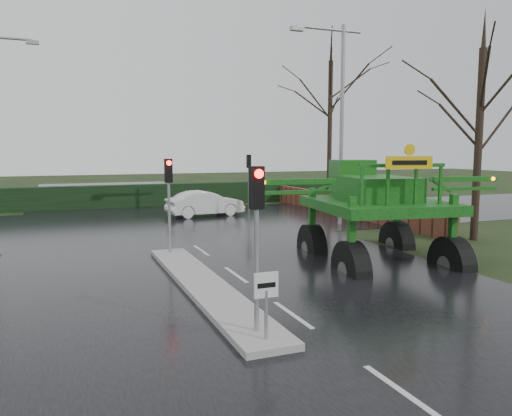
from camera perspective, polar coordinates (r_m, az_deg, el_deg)
name	(u,v)px	position (r m, az deg, el deg)	size (l,w,h in m)	color
ground	(293,316)	(11.92, 4.19, -12.16)	(140.00, 140.00, 0.00)	black
road_main	(188,242)	(21.10, -7.72, -3.86)	(14.00, 80.00, 0.02)	black
road_cross	(161,223)	(26.89, -10.80, -1.64)	(80.00, 12.00, 0.02)	black
median_island	(204,285)	(14.15, -5.99, -8.77)	(1.20, 10.00, 0.16)	gray
hedge_row	(138,196)	(34.64, -13.33, 1.38)	(44.00, 0.90, 1.50)	black
brick_wall	(334,204)	(30.54, 8.90, 0.51)	(0.40, 20.00, 1.20)	#592D1E
keep_left_sign	(266,295)	(9.79, 1.17, -9.89)	(0.50, 0.07, 1.35)	gray
traffic_signal_near	(257,213)	(9.92, 0.09, -0.61)	(0.26, 0.33, 3.52)	gray
traffic_signal_mid	(169,185)	(18.05, -9.94, 2.60)	(0.26, 0.33, 3.52)	gray
traffic_signal_far	(249,169)	(32.28, -0.84, 4.46)	(0.26, 0.33, 3.52)	gray
street_light_right	(337,107)	(25.84, 9.21, 11.37)	(3.85, 0.30, 10.00)	gray
tree_right_near	(480,117)	(23.08, 24.21, 9.46)	(5.60, 5.60, 9.64)	black
tree_right_far	(330,112)	(36.04, 8.46, 10.84)	(7.00, 7.00, 12.05)	black
crop_sprayer	(349,197)	(15.94, 10.60, 1.28)	(8.93, 6.12, 5.03)	black
white_sedan	(205,216)	(29.06, -5.82, -0.95)	(1.55, 4.43, 1.46)	white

